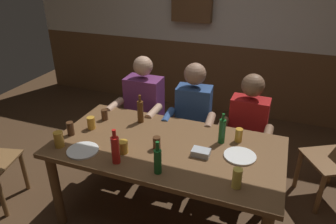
% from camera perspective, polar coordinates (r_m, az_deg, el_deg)
% --- Properties ---
extents(ground_plane, '(7.41, 7.41, 0.00)m').
position_cam_1_polar(ground_plane, '(3.10, 0.18, -17.53)').
color(ground_plane, '#4C331E').
extents(back_wall_wainscot, '(6.18, 0.12, 1.02)m').
position_cam_1_polar(back_wall_wainscot, '(4.78, 10.14, 6.08)').
color(back_wall_wainscot, brown).
rests_on(back_wall_wainscot, ground_plane).
extents(dining_table, '(1.87, 0.98, 0.77)m').
position_cam_1_polar(dining_table, '(2.62, -0.28, -7.89)').
color(dining_table, brown).
rests_on(dining_table, ground_plane).
extents(person_0, '(0.53, 0.52, 1.24)m').
position_cam_1_polar(person_0, '(3.39, -4.80, 0.73)').
color(person_0, '#6B2D66').
rests_on(person_0, ground_plane).
extents(person_1, '(0.51, 0.54, 1.23)m').
position_cam_1_polar(person_1, '(3.20, 4.42, -0.93)').
color(person_1, '#2D4C84').
rests_on(person_1, ground_plane).
extents(person_2, '(0.51, 0.54, 1.19)m').
position_cam_1_polar(person_2, '(3.11, 14.11, -3.12)').
color(person_2, '#AD1919').
rests_on(person_2, ground_plane).
extents(condiment_caddy, '(0.14, 0.10, 0.05)m').
position_cam_1_polar(condiment_caddy, '(2.45, 6.04, -7.37)').
color(condiment_caddy, '#B2B7BC').
rests_on(condiment_caddy, dining_table).
extents(plate_0, '(0.25, 0.25, 0.01)m').
position_cam_1_polar(plate_0, '(2.49, 13.01, -7.85)').
color(plate_0, white).
rests_on(plate_0, dining_table).
extents(plate_1, '(0.25, 0.25, 0.01)m').
position_cam_1_polar(plate_1, '(2.58, -15.32, -6.80)').
color(plate_1, white).
rests_on(plate_1, dining_table).
extents(bottle_0, '(0.06, 0.06, 0.27)m').
position_cam_1_polar(bottle_0, '(2.59, 9.87, -3.37)').
color(bottle_0, '#195923').
rests_on(bottle_0, dining_table).
extents(bottle_1, '(0.06, 0.06, 0.26)m').
position_cam_1_polar(bottle_1, '(2.22, -1.90, -8.84)').
color(bottle_1, '#195923').
rests_on(bottle_1, dining_table).
extents(bottle_2, '(0.06, 0.06, 0.27)m').
position_cam_1_polar(bottle_2, '(2.88, -5.08, 0.15)').
color(bottle_2, '#593314').
rests_on(bottle_2, dining_table).
extents(bottle_3, '(0.06, 0.06, 0.28)m').
position_cam_1_polar(bottle_3, '(2.34, -9.59, -6.72)').
color(bottle_3, red).
rests_on(bottle_3, dining_table).
extents(pint_glass_0, '(0.06, 0.06, 0.12)m').
position_cam_1_polar(pint_glass_0, '(2.81, -17.41, -2.90)').
color(pint_glass_0, '#4C2D19').
rests_on(pint_glass_0, dining_table).
extents(pint_glass_1, '(0.06, 0.06, 0.12)m').
position_cam_1_polar(pint_glass_1, '(2.66, 12.81, -4.15)').
color(pint_glass_1, gold).
rests_on(pint_glass_1, dining_table).
extents(pint_glass_2, '(0.08, 0.08, 0.10)m').
position_cam_1_polar(pint_glass_2, '(2.48, -8.25, -6.35)').
color(pint_glass_2, gold).
rests_on(pint_glass_2, dining_table).
extents(pint_glass_3, '(0.07, 0.07, 0.14)m').
position_cam_1_polar(pint_glass_3, '(2.16, 12.51, -11.74)').
color(pint_glass_3, '#E5C64C').
rests_on(pint_glass_3, dining_table).
extents(pint_glass_4, '(0.06, 0.06, 0.10)m').
position_cam_1_polar(pint_glass_4, '(3.00, -11.53, -0.48)').
color(pint_glass_4, '#4C2D19').
rests_on(pint_glass_4, dining_table).
extents(pint_glass_5, '(0.06, 0.06, 0.11)m').
position_cam_1_polar(pint_glass_5, '(2.50, -2.08, -5.67)').
color(pint_glass_5, '#4C2D19').
rests_on(pint_glass_5, dining_table).
extents(pint_glass_6, '(0.07, 0.07, 0.11)m').
position_cam_1_polar(pint_glass_6, '(2.86, -13.88, -1.96)').
color(pint_glass_6, gold).
rests_on(pint_glass_6, dining_table).
extents(pint_glass_7, '(0.08, 0.08, 0.13)m').
position_cam_1_polar(pint_glass_7, '(2.67, -19.34, -4.75)').
color(pint_glass_7, gold).
rests_on(pint_glass_7, dining_table).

